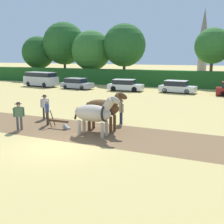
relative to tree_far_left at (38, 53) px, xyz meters
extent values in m
plane|color=tan|center=(25.44, -32.44, -4.91)|extent=(240.00, 240.00, 0.00)
cube|color=brown|center=(22.76, -29.18, -4.91)|extent=(23.49, 4.89, 0.01)
cube|color=#1E511E|center=(25.44, -3.64, -3.74)|extent=(72.27, 1.44, 2.35)
cylinder|color=#4C3823|center=(0.00, 0.00, -3.26)|extent=(0.44, 0.44, 3.30)
sphere|color=#1E4C1E|center=(0.00, 0.00, 0.01)|extent=(5.89, 5.89, 5.89)
cylinder|color=#423323|center=(5.00, 1.07, -2.69)|extent=(0.44, 0.44, 4.45)
sphere|color=#235623|center=(5.00, 1.07, 1.62)|extent=(7.57, 7.57, 7.57)
cylinder|color=#423323|center=(11.67, -1.20, -3.21)|extent=(0.44, 0.44, 3.41)
sphere|color=#2D6628|center=(11.67, -1.20, 0.29)|extent=(6.52, 6.52, 6.52)
cylinder|color=#423323|center=(17.25, -0.67, -2.84)|extent=(0.44, 0.44, 4.15)
sphere|color=#235623|center=(17.25, -0.67, 1.09)|extent=(6.75, 6.75, 6.75)
cylinder|color=brown|center=(30.46, 0.47, -2.73)|extent=(0.44, 0.44, 4.37)
sphere|color=#2D6628|center=(30.46, 0.47, 0.88)|extent=(5.17, 5.17, 5.17)
cylinder|color=gray|center=(26.19, 31.97, -1.33)|extent=(2.23, 2.23, 7.17)
cone|color=slate|center=(26.19, 31.97, 6.63)|extent=(2.45, 2.45, 8.76)
ellipsoid|color=#B2A38E|center=(26.26, -29.83, -3.63)|extent=(2.24, 1.05, 0.95)
cylinder|color=#B2A38E|center=(26.99, -29.57, -4.48)|extent=(0.18, 0.18, 0.86)
cylinder|color=#B2A38E|center=(26.98, -30.12, -4.48)|extent=(0.18, 0.18, 0.86)
cylinder|color=#B2A38E|center=(25.54, -29.54, -4.48)|extent=(0.18, 0.18, 0.86)
cylinder|color=#B2A38E|center=(25.53, -30.09, -4.48)|extent=(0.18, 0.18, 0.86)
cylinder|color=#B2A38E|center=(27.21, -29.85, -3.11)|extent=(0.86, 0.47, 0.95)
ellipsoid|color=#B2A38E|center=(27.64, -29.85, -2.79)|extent=(0.68, 0.27, 0.54)
cube|color=black|center=(27.40, -29.85, -2.90)|extent=(0.44, 0.09, 0.59)
cylinder|color=black|center=(25.20, -29.81, -3.73)|extent=(0.30, 0.13, 0.71)
torus|color=black|center=(27.04, -29.84, -3.55)|extent=(0.13, 0.97, 0.96)
ellipsoid|color=#513319|center=(26.28, -28.66, -3.51)|extent=(2.21, 1.06, 0.97)
cylinder|color=#513319|center=(27.00, -28.39, -4.43)|extent=(0.18, 0.18, 0.97)
cylinder|color=#513319|center=(26.99, -28.95, -4.43)|extent=(0.18, 0.18, 0.97)
cylinder|color=#513319|center=(25.58, -28.36, -4.43)|extent=(0.18, 0.18, 0.97)
cylinder|color=#513319|center=(25.57, -28.92, -4.43)|extent=(0.18, 0.18, 0.97)
cylinder|color=#513319|center=(27.21, -28.67, -3.02)|extent=(0.83, 0.47, 0.90)
ellipsoid|color=#513319|center=(27.61, -28.68, -2.73)|extent=(0.68, 0.27, 0.54)
cube|color=black|center=(27.39, -28.68, -2.81)|extent=(0.41, 0.09, 0.54)
cylinder|color=black|center=(25.24, -28.64, -3.62)|extent=(0.30, 0.13, 0.71)
torus|color=black|center=(27.05, -28.67, -3.44)|extent=(0.13, 0.98, 0.98)
cube|color=#4C331E|center=(23.59, -29.19, -4.46)|extent=(1.35, 0.12, 0.12)
cube|color=#939399|center=(24.13, -29.20, -4.81)|extent=(0.48, 0.21, 0.39)
cylinder|color=#4C331E|center=(22.98, -28.98, -4.36)|extent=(0.40, 0.07, 0.96)
cylinder|color=#4C331E|center=(22.98, -29.38, -4.36)|extent=(0.40, 0.07, 0.96)
cylinder|color=#38332D|center=(22.39, -28.68, -4.50)|extent=(0.14, 0.14, 0.82)
cylinder|color=#38332D|center=(22.50, -28.87, -4.50)|extent=(0.14, 0.14, 0.82)
cube|color=#3D5184|center=(22.44, -28.78, -3.80)|extent=(0.41, 0.52, 0.58)
sphere|color=tan|center=(22.44, -28.78, -3.39)|extent=(0.22, 0.22, 0.22)
cylinder|color=#3D5184|center=(22.30, -28.53, -3.82)|extent=(0.09, 0.09, 0.55)
cylinder|color=#3D5184|center=(22.59, -29.02, -3.82)|extent=(0.09, 0.09, 0.55)
cylinder|color=#28334C|center=(26.69, -26.56, -4.52)|extent=(0.14, 0.14, 0.80)
cylinder|color=#28334C|center=(26.81, -26.73, -4.52)|extent=(0.14, 0.14, 0.80)
cube|color=tan|center=(26.75, -26.65, -3.83)|extent=(0.44, 0.49, 0.56)
sphere|color=tan|center=(26.75, -26.65, -3.44)|extent=(0.22, 0.22, 0.22)
cylinder|color=tan|center=(26.58, -26.42, -3.86)|extent=(0.09, 0.09, 0.53)
cylinder|color=tan|center=(26.91, -26.87, -3.86)|extent=(0.09, 0.09, 0.53)
cylinder|color=#665B4C|center=(26.75, -26.65, -3.37)|extent=(0.41, 0.41, 0.02)
cylinder|color=#665B4C|center=(26.75, -26.65, -3.32)|extent=(0.21, 0.21, 0.10)
cylinder|color=#4C4C4C|center=(21.69, -30.41, -4.50)|extent=(0.14, 0.14, 0.83)
cylinder|color=#4C4C4C|center=(21.53, -30.56, -4.50)|extent=(0.14, 0.14, 0.83)
cube|color=#4C6B4C|center=(21.61, -30.48, -3.79)|extent=(0.49, 0.48, 0.59)
sphere|color=tan|center=(21.61, -30.48, -3.37)|extent=(0.23, 0.23, 0.23)
cylinder|color=#4C6B4C|center=(21.82, -30.29, -3.81)|extent=(0.09, 0.09, 0.56)
cylinder|color=#4C6B4C|center=(21.40, -30.68, -3.81)|extent=(0.09, 0.09, 0.56)
cylinder|color=#42382D|center=(21.61, -30.48, -3.30)|extent=(0.43, 0.43, 0.02)
cylinder|color=#42382D|center=(21.61, -30.48, -3.25)|extent=(0.21, 0.21, 0.10)
cylinder|color=#38332D|center=(21.22, -27.18, -4.50)|extent=(0.14, 0.14, 0.84)
cylinder|color=#38332D|center=(21.11, -27.37, -4.50)|extent=(0.14, 0.14, 0.84)
cube|color=silver|center=(21.16, -27.28, -3.78)|extent=(0.41, 0.52, 0.59)
sphere|color=tan|center=(21.16, -27.28, -3.36)|extent=(0.23, 0.23, 0.23)
cylinder|color=silver|center=(21.30, -27.02, -3.80)|extent=(0.09, 0.09, 0.56)
cylinder|color=silver|center=(21.02, -27.53, -3.80)|extent=(0.09, 0.09, 0.56)
cylinder|color=#42382D|center=(21.16, -27.28, -3.30)|extent=(0.43, 0.43, 0.02)
cylinder|color=#42382D|center=(21.16, -27.28, -3.25)|extent=(0.22, 0.22, 0.10)
cube|color=#BCBCC1|center=(7.88, -10.05, -4.09)|extent=(5.56, 2.86, 1.25)
cube|color=black|center=(7.88, -10.05, -3.19)|extent=(4.90, 2.56, 0.56)
cube|color=#BCBCC1|center=(7.88, -10.05, -2.88)|extent=(4.90, 2.56, 0.06)
cylinder|color=black|center=(9.65, -9.47, -4.55)|extent=(0.75, 0.34, 0.72)
cylinder|color=black|center=(9.35, -11.20, -4.55)|extent=(0.75, 0.34, 0.72)
cylinder|color=black|center=(6.42, -8.90, -4.55)|extent=(0.75, 0.34, 0.72)
cylinder|color=black|center=(6.12, -10.63, -4.55)|extent=(0.75, 0.34, 0.72)
cube|color=#9E9EA8|center=(14.19, -10.56, -4.41)|extent=(4.55, 2.29, 0.66)
cube|color=black|center=(13.97, -10.54, -3.81)|extent=(2.79, 1.92, 0.55)
cube|color=#9E9EA8|center=(13.97, -10.54, -3.50)|extent=(2.79, 1.92, 0.06)
cylinder|color=black|center=(15.62, -9.90, -4.61)|extent=(0.63, 0.28, 0.61)
cylinder|color=black|center=(15.45, -11.51, -4.61)|extent=(0.63, 0.28, 0.61)
cylinder|color=black|center=(12.92, -9.61, -4.61)|extent=(0.63, 0.28, 0.61)
cylinder|color=black|center=(12.75, -11.22, -4.61)|extent=(0.63, 0.28, 0.61)
cube|color=silver|center=(21.02, -10.17, -4.39)|extent=(4.48, 1.95, 0.68)
cube|color=black|center=(20.80, -10.18, -3.78)|extent=(2.71, 1.70, 0.55)
cube|color=silver|center=(20.80, -10.18, -3.47)|extent=(2.71, 1.70, 0.06)
cylinder|color=black|center=(22.35, -9.34, -4.58)|extent=(0.69, 0.25, 0.68)
cylinder|color=black|center=(22.42, -10.87, -4.58)|extent=(0.69, 0.25, 0.68)
cylinder|color=black|center=(19.62, -9.47, -4.58)|extent=(0.69, 0.25, 0.68)
cylinder|color=black|center=(19.69, -11.00, -4.58)|extent=(0.69, 0.25, 0.68)
cube|color=silver|center=(27.43, -9.46, -4.40)|extent=(4.45, 2.23, 0.68)
cube|color=black|center=(27.22, -9.44, -3.78)|extent=(2.73, 1.86, 0.57)
cube|color=silver|center=(27.22, -9.44, -3.46)|extent=(2.73, 1.86, 0.06)
cylinder|color=black|center=(28.83, -8.85, -4.61)|extent=(0.64, 0.29, 0.61)
cylinder|color=black|center=(28.66, -10.38, -4.61)|extent=(0.64, 0.29, 0.61)
cylinder|color=black|center=(26.20, -8.55, -4.61)|extent=(0.64, 0.29, 0.61)
cylinder|color=black|center=(26.03, -10.07, -4.61)|extent=(0.64, 0.29, 0.61)
cylinder|color=black|center=(32.50, -9.05, -4.61)|extent=(0.63, 0.26, 0.62)
cylinder|color=black|center=(32.59, -10.57, -4.61)|extent=(0.63, 0.26, 0.62)
camera|label=1|loc=(33.23, -43.53, -0.44)|focal=45.00mm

